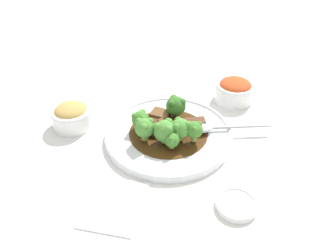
% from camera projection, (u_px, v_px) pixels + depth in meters
% --- Properties ---
extents(ground_plane, '(4.00, 4.00, 0.00)m').
position_uv_depth(ground_plane, '(168.00, 137.00, 0.79)').
color(ground_plane, white).
extents(main_plate, '(0.30, 0.30, 0.02)m').
position_uv_depth(main_plate, '(168.00, 134.00, 0.78)').
color(main_plate, white).
rests_on(main_plate, ground_plane).
extents(beef_strip_0, '(0.05, 0.06, 0.01)m').
position_uv_depth(beef_strip_0, '(156.00, 122.00, 0.80)').
color(beef_strip_0, '#56331E').
rests_on(beef_strip_0, main_plate).
extents(beef_strip_1, '(0.03, 0.07, 0.01)m').
position_uv_depth(beef_strip_1, '(157.00, 132.00, 0.77)').
color(beef_strip_1, '#56331E').
rests_on(beef_strip_1, main_plate).
extents(beef_strip_2, '(0.05, 0.06, 0.01)m').
position_uv_depth(beef_strip_2, '(160.00, 114.00, 0.82)').
color(beef_strip_2, brown).
rests_on(beef_strip_2, main_plate).
extents(beef_strip_3, '(0.07, 0.07, 0.01)m').
position_uv_depth(beef_strip_3, '(172.00, 126.00, 0.78)').
color(beef_strip_3, brown).
rests_on(beef_strip_3, main_plate).
extents(beef_strip_4, '(0.04, 0.08, 0.02)m').
position_uv_depth(beef_strip_4, '(189.00, 123.00, 0.79)').
color(beef_strip_4, '#56331E').
rests_on(beef_strip_4, main_plate).
extents(broccoli_floret_0, '(0.04, 0.04, 0.06)m').
position_uv_depth(broccoli_floret_0, '(144.00, 127.00, 0.73)').
color(broccoli_floret_0, '#7FA84C').
rests_on(broccoli_floret_0, main_plate).
extents(broccoli_floret_1, '(0.05, 0.05, 0.06)m').
position_uv_depth(broccoli_floret_1, '(164.00, 131.00, 0.73)').
color(broccoli_floret_1, '#7FA84C').
rests_on(broccoli_floret_1, main_plate).
extents(broccoli_floret_2, '(0.05, 0.05, 0.05)m').
position_uv_depth(broccoli_floret_2, '(175.00, 106.00, 0.81)').
color(broccoli_floret_2, '#7FA84C').
rests_on(broccoli_floret_2, main_plate).
extents(broccoli_floret_3, '(0.03, 0.03, 0.04)m').
position_uv_depth(broccoli_floret_3, '(171.00, 140.00, 0.72)').
color(broccoli_floret_3, '#8EB756').
rests_on(broccoli_floret_3, main_plate).
extents(broccoli_floret_4, '(0.04, 0.04, 0.05)m').
position_uv_depth(broccoli_floret_4, '(140.00, 119.00, 0.77)').
color(broccoli_floret_4, '#8EB756').
rests_on(broccoli_floret_4, main_plate).
extents(broccoli_floret_5, '(0.05, 0.05, 0.05)m').
position_uv_depth(broccoli_floret_5, '(180.00, 128.00, 0.73)').
color(broccoli_floret_5, '#7FA84C').
rests_on(broccoli_floret_5, main_plate).
extents(broccoli_floret_6, '(0.04, 0.04, 0.05)m').
position_uv_depth(broccoli_floret_6, '(194.00, 130.00, 0.73)').
color(broccoli_floret_6, '#8EB756').
rests_on(broccoli_floret_6, main_plate).
extents(serving_spoon, '(0.04, 0.20, 0.01)m').
position_uv_depth(serving_spoon, '(207.00, 127.00, 0.78)').
color(serving_spoon, '#B7B7BC').
rests_on(serving_spoon, main_plate).
extents(side_bowl_kimchi, '(0.11, 0.11, 0.06)m').
position_uv_depth(side_bowl_kimchi, '(234.00, 90.00, 0.90)').
color(side_bowl_kimchi, white).
rests_on(side_bowl_kimchi, ground_plane).
extents(side_bowl_appetizer, '(0.10, 0.10, 0.06)m').
position_uv_depth(side_bowl_appetizer, '(71.00, 115.00, 0.81)').
color(side_bowl_appetizer, white).
rests_on(side_bowl_appetizer, ground_plane).
extents(sauce_dish, '(0.08, 0.08, 0.01)m').
position_uv_depth(sauce_dish, '(236.00, 205.00, 0.62)').
color(sauce_dish, white).
rests_on(sauce_dish, ground_plane).
extents(paper_napkin, '(0.15, 0.13, 0.01)m').
position_uv_depth(paper_napkin, '(113.00, 204.00, 0.63)').
color(paper_napkin, white).
rests_on(paper_napkin, ground_plane).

